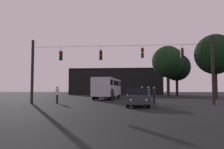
{
  "coord_description": "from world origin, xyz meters",
  "views": [
    {
      "loc": [
        1.39,
        -5.86,
        1.48
      ],
      "look_at": [
        -1.3,
        22.76,
        3.3
      ],
      "focal_mm": 36.58,
      "sensor_mm": 36.0,
      "label": 1
    }
  ],
  "objects": [
    {
      "name": "city_bus",
      "position": [
        -2.43,
        28.17,
        1.87
      ],
      "size": [
        3.24,
        11.14,
        3.0
      ],
      "color": "#B7BCC6",
      "rests_on": "ground"
    },
    {
      "name": "pedestrian_crossing_right",
      "position": [
        2.3,
        18.65,
        1.0
      ],
      "size": [
        0.32,
        0.41,
        1.76
      ],
      "color": "black",
      "rests_on": "ground"
    },
    {
      "name": "pedestrian_near_bus",
      "position": [
        -6.41,
        16.98,
        1.0
      ],
      "size": [
        0.25,
        0.36,
        1.75
      ],
      "color": "black",
      "rests_on": "ground"
    },
    {
      "name": "pedestrian_trailing",
      "position": [
        3.54,
        18.41,
        0.97
      ],
      "size": [
        0.34,
        0.42,
        1.7
      ],
      "color": "black",
      "rests_on": "ground"
    },
    {
      "name": "pedestrian_crossing_center",
      "position": [
        2.83,
        16.26,
        0.97
      ],
      "size": [
        0.31,
        0.4,
        1.72
      ],
      "color": "black",
      "rests_on": "ground"
    },
    {
      "name": "tree_left_silhouette",
      "position": [
        7.62,
        35.89,
        6.37
      ],
      "size": [
        5.75,
        5.75,
        9.27
      ],
      "color": "#2D2116",
      "rests_on": "ground"
    },
    {
      "name": "tree_right_far",
      "position": [
        10.43,
        42.69,
        6.02
      ],
      "size": [
        5.72,
        5.72,
        8.9
      ],
      "color": "black",
      "rests_on": "ground"
    },
    {
      "name": "overhead_signal_span",
      "position": [
        0.04,
        16.76,
        3.77
      ],
      "size": [
        18.32,
        0.44,
        6.55
      ],
      "color": "black",
      "rests_on": "ground"
    },
    {
      "name": "car_near_right",
      "position": [
        1.69,
        13.43,
        0.8
      ],
      "size": [
        1.94,
        4.39,
        1.52
      ],
      "color": "#2D2D33",
      "rests_on": "ground"
    },
    {
      "name": "tree_behind_building",
      "position": [
        13.23,
        28.22,
        6.49
      ],
      "size": [
        5.82,
        5.82,
        9.42
      ],
      "color": "#2D2116",
      "rests_on": "ground"
    },
    {
      "name": "ground_plane",
      "position": [
        0.0,
        24.5,
        0.0
      ],
      "size": [
        168.0,
        168.0,
        0.0
      ],
      "primitive_type": "plane",
      "color": "black",
      "rests_on": "ground"
    },
    {
      "name": "pedestrian_crossing_left",
      "position": [
        -0.89,
        18.62,
        0.94
      ],
      "size": [
        0.33,
        0.41,
        1.66
      ],
      "color": "black",
      "rests_on": "ground"
    },
    {
      "name": "corner_building",
      "position": [
        -3.1,
        55.26,
        3.33
      ],
      "size": [
        23.39,
        10.64,
        6.66
      ],
      "color": "black",
      "rests_on": "ground"
    }
  ]
}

